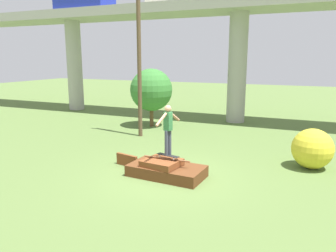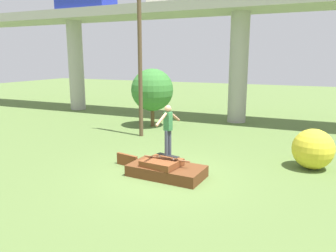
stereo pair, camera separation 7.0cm
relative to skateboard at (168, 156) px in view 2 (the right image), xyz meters
name	(u,v)px [view 2 (the right image)]	position (x,y,z in m)	size (l,w,h in m)	color
ground_plane	(167,176)	(-0.03, -0.04, -0.71)	(80.00, 80.00, 0.00)	#567038
scrap_pile	(166,169)	(-0.06, -0.06, -0.47)	(2.54, 1.43, 0.63)	#5B3319
scrap_plank_loose	(127,160)	(-1.78, 0.33, -0.49)	(0.93, 0.29, 0.43)	brown
skateboard	(168,156)	(0.00, 0.00, 0.00)	(0.85, 0.37, 0.09)	black
skater	(168,126)	(0.00, 0.00, 0.98)	(0.36, 1.23, 1.65)	#383D4C
highway_overpass	(241,19)	(-0.03, 10.32, 5.33)	(44.00, 3.44, 7.07)	#A8A59E
car_on_overpass_left	(85,2)	(-10.62, 9.81, 6.88)	(3.92, 1.85, 1.29)	#1E2D9E
utility_pole	(140,49)	(-3.56, 4.65, 3.55)	(1.30, 0.20, 8.26)	brown
tree_behind_left	(152,90)	(-4.10, 6.98, 1.37)	(2.37, 2.37, 3.27)	brown
bush_yellow_flowering	(313,149)	(4.34, 2.79, 0.01)	(1.43, 1.43, 1.43)	gold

